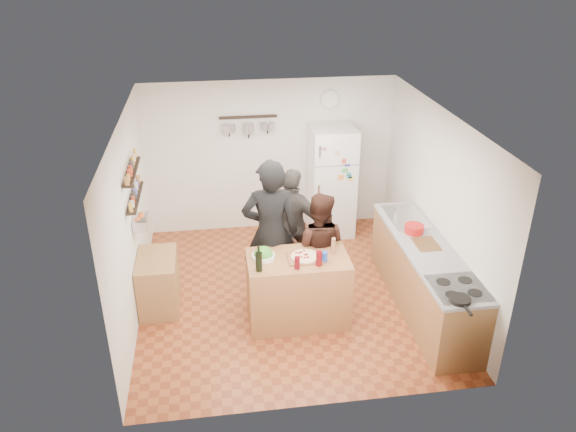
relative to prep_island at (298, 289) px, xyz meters
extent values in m
plane|color=brown|center=(-0.03, 0.59, -0.46)|extent=(4.20, 4.20, 0.00)
plane|color=white|center=(-0.03, 0.59, 2.04)|extent=(4.20, 4.20, 0.00)
plane|color=silver|center=(-0.03, 2.69, 0.79)|extent=(4.00, 0.00, 4.00)
plane|color=silver|center=(-2.03, 0.59, 0.79)|extent=(0.00, 4.20, 4.20)
plane|color=silver|center=(1.97, 0.59, 0.79)|extent=(0.00, 4.20, 4.20)
cube|color=brown|center=(0.00, 0.00, 0.00)|extent=(1.25, 0.72, 0.91)
cube|color=brown|center=(0.08, -0.02, 0.47)|extent=(0.42, 0.34, 0.02)
cylinder|color=beige|center=(0.08, -0.02, 0.48)|extent=(0.34, 0.34, 0.02)
cylinder|color=silver|center=(-0.42, 0.05, 0.48)|extent=(0.28, 0.28, 0.06)
cylinder|color=black|center=(-0.50, -0.22, 0.58)|extent=(0.08, 0.08, 0.24)
cylinder|color=#51060E|center=(-0.05, -0.24, 0.53)|extent=(0.06, 0.06, 0.16)
cylinder|color=#56070C|center=(0.22, -0.20, 0.55)|extent=(0.08, 0.08, 0.18)
cylinder|color=#965F3F|center=(0.45, 0.05, 0.54)|extent=(0.06, 0.06, 0.18)
cylinder|color=#1C3D9A|center=(0.30, -0.12, 0.52)|extent=(0.08, 0.08, 0.13)
imported|color=black|center=(-0.28, 0.50, 0.56)|extent=(0.76, 0.52, 2.02)
imported|color=black|center=(0.34, 0.43, 0.32)|extent=(0.91, 0.82, 1.56)
imported|color=#312E2C|center=(0.09, 1.02, 0.37)|extent=(1.03, 0.87, 1.66)
cube|color=#9E7042|center=(1.67, 0.04, -0.01)|extent=(0.63, 2.63, 0.90)
cube|color=white|center=(1.67, -0.91, 0.46)|extent=(0.60, 0.62, 0.02)
cylinder|color=black|center=(1.57, -1.16, 0.49)|extent=(0.23, 0.23, 0.05)
cube|color=silver|center=(1.67, 0.89, 0.46)|extent=(0.50, 0.80, 0.03)
cube|color=brown|center=(1.67, 0.10, 0.46)|extent=(0.30, 0.40, 0.02)
cylinder|color=#B41514|center=(1.62, 0.42, 0.52)|extent=(0.26, 0.26, 0.11)
cube|color=white|center=(0.92, 2.34, 0.45)|extent=(0.70, 0.68, 1.80)
cylinder|color=silver|center=(0.92, 2.67, 1.69)|extent=(0.30, 0.03, 0.30)
cube|color=black|center=(-1.96, 0.79, 1.04)|extent=(0.12, 1.00, 0.02)
cube|color=black|center=(-1.96, 0.79, 1.40)|extent=(0.12, 1.00, 0.02)
cube|color=silver|center=(-1.93, 0.79, 0.69)|extent=(0.18, 0.35, 0.14)
cube|color=#96633F|center=(-1.77, 0.55, -0.09)|extent=(0.50, 0.80, 0.73)
cube|color=black|center=(-0.38, 2.59, 1.49)|extent=(0.90, 0.04, 0.04)
camera|label=1|loc=(-0.97, -5.84, 3.96)|focal=35.00mm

